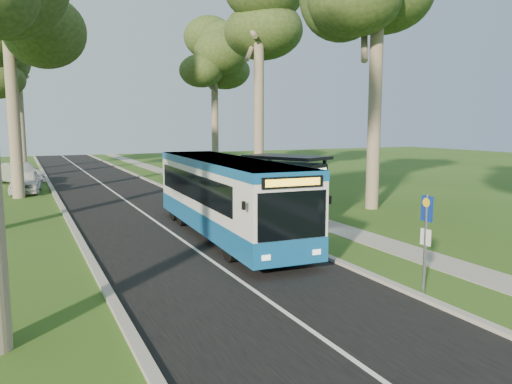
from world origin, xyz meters
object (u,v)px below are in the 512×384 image
(bus_stop_sign, at_px, (426,233))
(car_silver, at_px, (19,174))
(bus_shelter, at_px, (295,177))
(litter_bin, at_px, (294,223))
(car_white, at_px, (26,181))
(bus, at_px, (226,197))

(bus_stop_sign, bearing_deg, car_silver, 105.03)
(bus_shelter, distance_m, litter_bin, 2.48)
(litter_bin, distance_m, car_white, 20.34)
(bus, height_order, bus_shelter, bus)
(bus_stop_sign, height_order, car_silver, bus_stop_sign)
(car_silver, bearing_deg, bus_shelter, -88.12)
(car_white, bearing_deg, litter_bin, -57.42)
(bus_shelter, relative_size, litter_bin, 3.86)
(bus_shelter, relative_size, car_white, 0.92)
(bus_stop_sign, height_order, bus_shelter, bus_shelter)
(bus_shelter, distance_m, car_silver, 24.25)
(litter_bin, relative_size, car_white, 0.24)
(bus, xyz_separation_m, bus_shelter, (3.38, 0.52, 0.57))
(car_silver, bearing_deg, bus, -96.13)
(litter_bin, bearing_deg, bus, 155.54)
(bus, distance_m, bus_shelter, 3.46)
(bus_stop_sign, relative_size, car_silver, 0.56)
(bus_shelter, xyz_separation_m, litter_bin, (-0.98, -1.61, -1.61))
(bus, height_order, car_silver, bus)
(bus_stop_sign, xyz_separation_m, car_silver, (-9.23, 30.70, -0.85))
(bus, xyz_separation_m, car_silver, (-7.17, 22.32, -0.79))
(car_white, bearing_deg, bus_stop_sign, -65.13)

